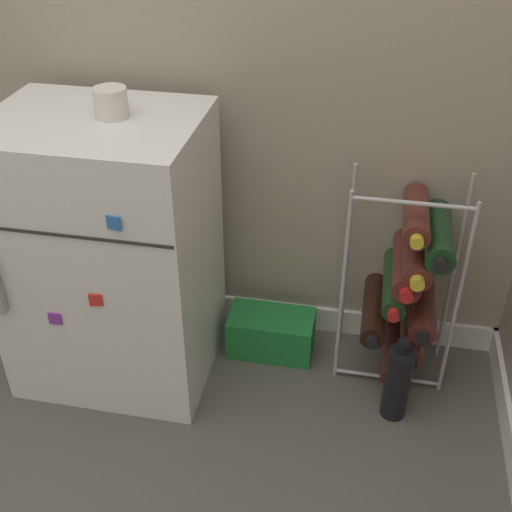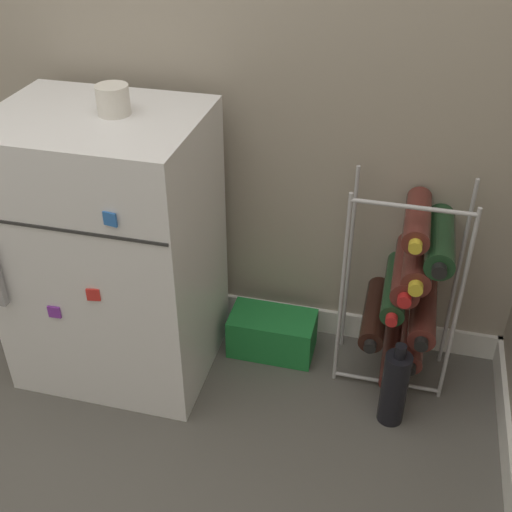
{
  "view_description": "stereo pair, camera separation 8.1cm",
  "coord_description": "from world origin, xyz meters",
  "views": [
    {
      "loc": [
        0.42,
        -1.17,
        1.45
      ],
      "look_at": [
        0.12,
        0.34,
        0.41
      ],
      "focal_mm": 45.0,
      "sensor_mm": 36.0,
      "label": 1
    },
    {
      "loc": [
        0.5,
        -1.15,
        1.45
      ],
      "look_at": [
        0.12,
        0.34,
        0.41
      ],
      "focal_mm": 45.0,
      "sensor_mm": 36.0,
      "label": 2
    }
  ],
  "objects": [
    {
      "name": "ground_plane",
      "position": [
        0.0,
        0.0,
        0.0
      ],
      "size": [
        14.0,
        14.0,
        0.0
      ],
      "primitive_type": "plane",
      "color": "#56544F"
    },
    {
      "name": "mini_fridge",
      "position": [
        -0.29,
        0.26,
        0.41
      ],
      "size": [
        0.56,
        0.47,
        0.83
      ],
      "color": "white",
      "rests_on": "ground_plane"
    },
    {
      "name": "wine_rack",
      "position": [
        0.56,
        0.4,
        0.33
      ],
      "size": [
        0.33,
        0.31,
        0.66
      ],
      "color": "#B2B2B7",
      "rests_on": "ground_plane"
    },
    {
      "name": "soda_box",
      "position": [
        0.16,
        0.41,
        0.07
      ],
      "size": [
        0.27,
        0.15,
        0.14
      ],
      "color": "#1E7F38",
      "rests_on": "ground_plane"
    },
    {
      "name": "fridge_top_cup",
      "position": [
        -0.24,
        0.29,
        0.87
      ],
      "size": [
        0.09,
        0.09,
        0.08
      ],
      "color": "silver",
      "rests_on": "mini_fridge"
    },
    {
      "name": "loose_bottle_floor",
      "position": [
        0.56,
        0.2,
        0.12
      ],
      "size": [
        0.08,
        0.08,
        0.28
      ],
      "color": "black",
      "rests_on": "ground_plane"
    }
  ]
}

